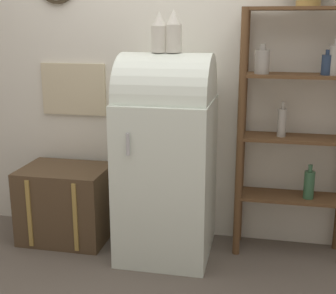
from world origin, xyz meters
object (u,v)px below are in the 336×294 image
refrigerator (167,153)px  vase_left (159,34)px  suitcase_trunk (66,203)px  vase_center (174,33)px

refrigerator → vase_left: size_ratio=5.49×
refrigerator → suitcase_trunk: size_ratio=2.22×
suitcase_trunk → refrigerator: bearing=-3.9°
refrigerator → suitcase_trunk: bearing=176.1°
refrigerator → vase_left: 0.81m
refrigerator → vase_left: vase_left is taller
suitcase_trunk → vase_left: vase_left is taller
suitcase_trunk → vase_center: size_ratio=2.36×
refrigerator → vase_left: (-0.05, -0.02, 0.81)m
vase_left → vase_center: vase_center is taller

